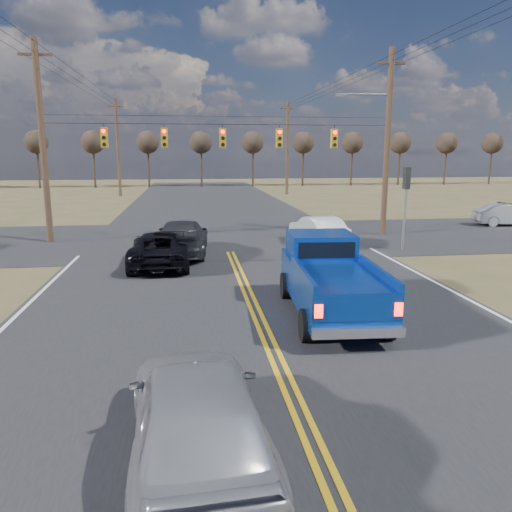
{
  "coord_description": "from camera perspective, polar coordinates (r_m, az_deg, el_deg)",
  "views": [
    {
      "loc": [
        -1.86,
        -8.69,
        4.57
      ],
      "look_at": [
        0.12,
        5.92,
        1.5
      ],
      "focal_mm": 35.0,
      "sensor_mm": 36.0,
      "label": 1
    }
  ],
  "objects": [
    {
      "name": "pickup_truck",
      "position": [
        14.33,
        8.38,
        -2.59
      ],
      "size": [
        2.58,
        5.88,
        2.16
      ],
      "rotation": [
        0.0,
        0.0,
        -0.06
      ],
      "color": "black",
      "rests_on": "ground"
    },
    {
      "name": "cross_car_east_near",
      "position": [
        35.53,
        26.94,
        4.2
      ],
      "size": [
        2.07,
        4.34,
        1.37
      ],
      "primitive_type": "imported",
      "rotation": [
        0.0,
        0.0,
        1.42
      ],
      "color": "#9FA3A7",
      "rests_on": "ground"
    },
    {
      "name": "utility_poles",
      "position": [
        25.77,
        -3.67,
        13.19
      ],
      "size": [
        19.6,
        58.32,
        10.0
      ],
      "color": "#473323",
      "rests_on": "ground"
    },
    {
      "name": "treeline",
      "position": [
        35.72,
        -4.86,
        13.53
      ],
      "size": [
        87.0,
        117.8,
        7.4
      ],
      "color": "#33261C",
      "rests_on": "ground"
    },
    {
      "name": "road_main",
      "position": [
        19.33,
        -1.97,
        -1.92
      ],
      "size": [
        14.0,
        120.0,
        0.02
      ],
      "primitive_type": "cube",
      "color": "#28282B",
      "rests_on": "ground"
    },
    {
      "name": "road_cross",
      "position": [
        27.14,
        -3.68,
        2.04
      ],
      "size": [
        120.0,
        12.0,
        0.02
      ],
      "primitive_type": "cube",
      "color": "#28282B",
      "rests_on": "ground"
    },
    {
      "name": "white_car_queue",
      "position": [
        25.32,
        7.06,
        2.94
      ],
      "size": [
        2.21,
        4.62,
        1.46
      ],
      "primitive_type": "imported",
      "rotation": [
        0.0,
        0.0,
        3.3
      ],
      "color": "silver",
      "rests_on": "ground"
    },
    {
      "name": "dgrey_car_queue",
      "position": [
        22.85,
        -8.44,
        2.11
      ],
      "size": [
        2.56,
        5.58,
        1.58
      ],
      "primitive_type": "imported",
      "rotation": [
        0.0,
        0.0,
        3.08
      ],
      "color": "#2B2C30",
      "rests_on": "ground"
    },
    {
      "name": "ground",
      "position": [
        9.99,
        4.05,
        -15.48
      ],
      "size": [
        160.0,
        160.0,
        0.0
      ],
      "primitive_type": "plane",
      "color": "brown",
      "rests_on": "ground"
    },
    {
      "name": "signal_gantry",
      "position": [
        26.59,
        -2.68,
        12.81
      ],
      "size": [
        19.6,
        4.83,
        10.0
      ],
      "color": "#473323",
      "rests_on": "ground"
    },
    {
      "name": "black_suv",
      "position": [
        20.78,
        -10.93,
        0.82
      ],
      "size": [
        2.38,
        5.1,
        1.41
      ],
      "primitive_type": "imported",
      "rotation": [
        0.0,
        0.0,
        3.15
      ],
      "color": "black",
      "rests_on": "ground"
    },
    {
      "name": "silver_suv",
      "position": [
        7.69,
        -6.71,
        -17.41
      ],
      "size": [
        2.27,
        4.99,
        1.66
      ],
      "primitive_type": "imported",
      "rotation": [
        0.0,
        0.0,
        3.21
      ],
      "color": "#9D9EA4",
      "rests_on": "ground"
    }
  ]
}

